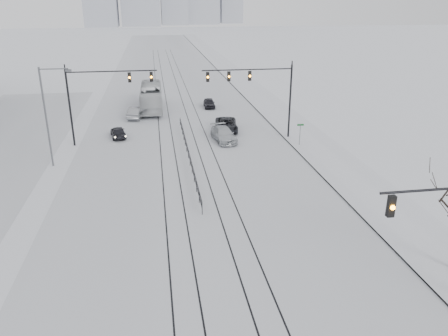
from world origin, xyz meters
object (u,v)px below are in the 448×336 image
sedan_nb_right (224,135)px  box_truck (151,97)px  sedan_nb_front (226,125)px  sedan_sb_outer (136,112)px  sedan_sb_inner (118,132)px  sedan_nb_far (209,103)px

sedan_nb_right → box_truck: 17.87m
sedan_nb_front → box_truck: size_ratio=0.43×
sedan_nb_right → sedan_nb_front: bearing=69.1°
sedan_sb_outer → box_truck: size_ratio=0.37×
sedan_nb_right → box_truck: size_ratio=0.41×
sedan_sb_outer → sedan_nb_front: bearing=154.9°
box_truck → sedan_sb_outer: bearing=67.1°
sedan_nb_front → box_truck: 15.06m
sedan_sb_inner → sedan_nb_right: (11.36, -3.10, 0.10)m
sedan_sb_inner → box_truck: box_truck is taller
sedan_sb_outer → box_truck: bearing=-102.3°
sedan_sb_outer → box_truck: 5.12m
sedan_sb_inner → sedan_sb_outer: (1.76, 8.44, 0.12)m
sedan_nb_front → sedan_nb_right: size_ratio=1.05×
sedan_sb_outer → sedan_nb_right: (9.60, -11.54, -0.02)m
sedan_nb_front → box_truck: box_truck is taller
sedan_sb_outer → sedan_nb_front: size_ratio=0.86×
sedan_nb_far → box_truck: 8.13m
sedan_sb_outer → sedan_nb_far: bearing=-145.2°
sedan_nb_right → box_truck: (-7.59, 16.15, 0.97)m
sedan_nb_far → sedan_nb_front: bearing=-85.6°
sedan_sb_outer → sedan_sb_inner: bearing=89.5°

